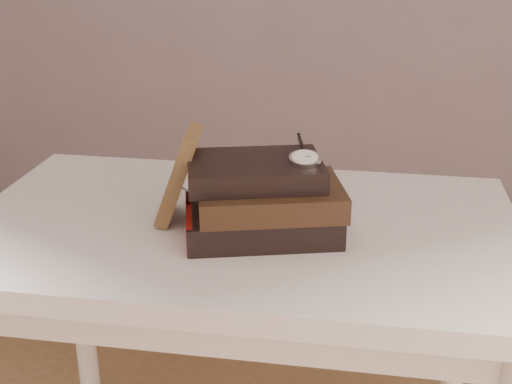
# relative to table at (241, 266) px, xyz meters

# --- Properties ---
(table) EXTENTS (1.00, 0.60, 0.75)m
(table) POSITION_rel_table_xyz_m (0.00, 0.00, 0.00)
(table) COLOR silver
(table) RESTS_ON ground
(book_stack) EXTENTS (0.30, 0.24, 0.13)m
(book_stack) POSITION_rel_table_xyz_m (0.05, -0.04, 0.15)
(book_stack) COLOR black
(book_stack) RESTS_ON table
(journal) EXTENTS (0.10, 0.12, 0.17)m
(journal) POSITION_rel_table_xyz_m (-0.11, -0.01, 0.18)
(journal) COLOR #45301A
(journal) RESTS_ON table
(pocket_watch) EXTENTS (0.07, 0.16, 0.02)m
(pocket_watch) POSITION_rel_table_xyz_m (0.12, -0.03, 0.23)
(pocket_watch) COLOR silver
(pocket_watch) RESTS_ON book_stack
(eyeglasses) EXTENTS (0.14, 0.15, 0.05)m
(eyeglasses) POSITION_rel_table_xyz_m (-0.07, 0.02, 0.17)
(eyeglasses) COLOR silver
(eyeglasses) RESTS_ON book_stack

